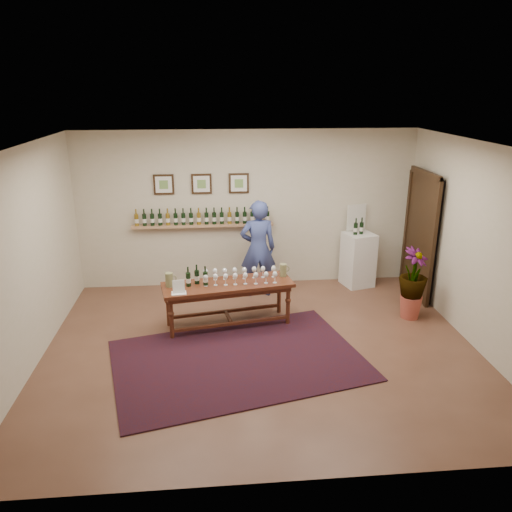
{
  "coord_description": "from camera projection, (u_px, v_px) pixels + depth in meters",
  "views": [
    {
      "loc": [
        -0.63,
        -6.18,
        3.5
      ],
      "look_at": [
        0.0,
        0.8,
        1.1
      ],
      "focal_mm": 35.0,
      "sensor_mm": 36.0,
      "label": 1
    }
  ],
  "objects": [
    {
      "name": "potted_plant",
      "position": [
        413.0,
        284.0,
        7.76
      ],
      "size": [
        0.73,
        0.73,
        0.99
      ],
      "rotation": [
        0.0,
        0.0,
        0.65
      ],
      "color": "#A24536",
      "rests_on": "ground"
    },
    {
      "name": "pitcher_left",
      "position": [
        169.0,
        280.0,
        7.32
      ],
      "size": [
        0.14,
        0.14,
        0.21
      ],
      "primitive_type": null,
      "rotation": [
        0.0,
        0.0,
        0.04
      ],
      "color": "olive",
      "rests_on": "tasting_table"
    },
    {
      "name": "info_sign",
      "position": [
        356.0,
        217.0,
        9.01
      ],
      "size": [
        0.37,
        0.12,
        0.52
      ],
      "primitive_type": "cube",
      "rotation": [
        0.0,
        0.0,
        0.26
      ],
      "color": "silver",
      "rests_on": "display_pedestal"
    },
    {
      "name": "rug",
      "position": [
        238.0,
        360.0,
        6.7
      ],
      "size": [
        3.67,
        2.87,
        0.02
      ],
      "primitive_type": "cube",
      "rotation": [
        0.0,
        0.0,
        0.24
      ],
      "color": "#440F0C",
      "rests_on": "ground"
    },
    {
      "name": "person",
      "position": [
        258.0,
        249.0,
        8.55
      ],
      "size": [
        0.64,
        0.44,
        1.7
      ],
      "primitive_type": "imported",
      "rotation": [
        0.0,
        0.0,
        3.2
      ],
      "color": "#35427F",
      "rests_on": "ground"
    },
    {
      "name": "pitcher_right",
      "position": [
        283.0,
        270.0,
        7.73
      ],
      "size": [
        0.15,
        0.15,
        0.2
      ],
      "primitive_type": null,
      "rotation": [
        0.0,
        0.0,
        0.28
      ],
      "color": "olive",
      "rests_on": "tasting_table"
    },
    {
      "name": "display_pedestal",
      "position": [
        358.0,
        259.0,
        9.1
      ],
      "size": [
        0.6,
        0.6,
        0.98
      ],
      "primitive_type": "cube",
      "rotation": [
        0.0,
        0.0,
        0.26
      ],
      "color": "white",
      "rests_on": "ground"
    },
    {
      "name": "menu_card",
      "position": [
        179.0,
        287.0,
        7.1
      ],
      "size": [
        0.22,
        0.17,
        0.19
      ],
      "primitive_type": "cube",
      "rotation": [
        0.0,
        0.0,
        0.09
      ],
      "color": "silver",
      "rests_on": "tasting_table"
    },
    {
      "name": "tasting_table",
      "position": [
        228.0,
        290.0,
        7.51
      ],
      "size": [
        2.03,
        0.95,
        0.69
      ],
      "rotation": [
        0.0,
        0.0,
        0.18
      ],
      "color": "#422010",
      "rests_on": "ground"
    },
    {
      "name": "table_glasses",
      "position": [
        240.0,
        276.0,
        7.51
      ],
      "size": [
        1.39,
        0.36,
        0.19
      ],
      "primitive_type": null,
      "rotation": [
        0.0,
        0.0,
        0.03
      ],
      "color": "silver",
      "rests_on": "tasting_table"
    },
    {
      "name": "pedestal_bottles",
      "position": [
        359.0,
        227.0,
        8.86
      ],
      "size": [
        0.28,
        0.14,
        0.27
      ],
      "primitive_type": null,
      "rotation": [
        0.0,
        0.0,
        0.26
      ],
      "color": "black",
      "rests_on": "display_pedestal"
    },
    {
      "name": "ground",
      "position": [
        261.0,
        348.0,
        7.01
      ],
      "size": [
        6.0,
        6.0,
        0.0
      ],
      "primitive_type": "plane",
      "color": "brown",
      "rests_on": "ground"
    },
    {
      "name": "table_bottles",
      "position": [
        197.0,
        275.0,
        7.37
      ],
      "size": [
        0.3,
        0.17,
        0.31
      ],
      "primitive_type": null,
      "rotation": [
        0.0,
        0.0,
        0.02
      ],
      "color": "black",
      "rests_on": "tasting_table"
    },
    {
      "name": "room_shell",
      "position": [
        373.0,
        231.0,
        8.57
      ],
      "size": [
        6.0,
        6.0,
        6.0
      ],
      "color": "beige",
      "rests_on": "ground"
    }
  ]
}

